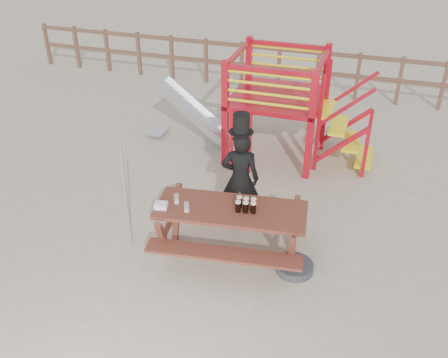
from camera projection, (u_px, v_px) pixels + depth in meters
ground at (206, 259)px, 7.40m from camera, size 60.00×60.00×0.00m
back_fence at (298, 65)px, 12.70m from camera, size 15.09×0.09×1.20m
playground_fort at (273, 103)px, 9.72m from camera, size 4.71×1.84×2.10m
picnic_table at (231, 226)px, 7.23m from camera, size 2.32×1.74×0.83m
man_with_hat at (240, 177)px, 7.76m from camera, size 0.66×0.50×1.92m
metal_pole at (126, 198)px, 7.26m from camera, size 0.04×0.04×1.70m
parasol_base at (294, 267)px, 7.16m from camera, size 0.54×0.54×0.23m
paper_bag at (161, 205)px, 7.06m from camera, size 0.20×0.17×0.08m
stout_pints at (246, 205)px, 6.99m from camera, size 0.31×0.22×0.17m
empty_glasses at (181, 203)px, 7.06m from camera, size 0.29×0.22×0.15m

